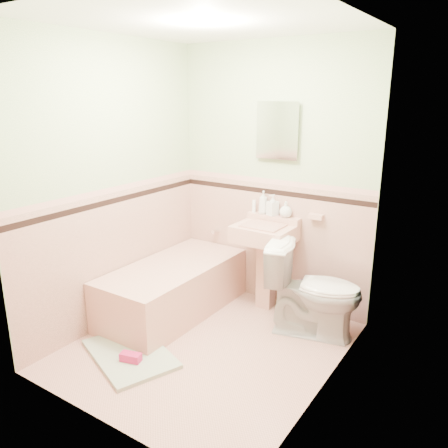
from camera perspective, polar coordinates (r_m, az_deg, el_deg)
The scene contains 32 objects.
floor at distance 3.88m, azimuth -2.11°, elevation -15.23°, with size 2.20×2.20×0.00m, color #D29B89.
ceiling at distance 3.34m, azimuth -2.59°, elevation 24.42°, with size 2.20×2.20×0.00m, color white.
wall_back at distance 4.32m, azimuth 6.25°, elevation 5.81°, with size 2.50×2.50×0.00m, color beige.
wall_front at distance 2.62m, azimuth -16.51°, elevation -1.61°, with size 2.50×2.50×0.00m, color beige.
wall_left at distance 4.05m, azimuth -13.93°, elevation 4.75°, with size 2.50×2.50×0.00m, color beige.
wall_right at distance 2.95m, azimuth 13.69°, elevation 0.56°, with size 2.50×2.50×0.00m, color beige.
wainscot_back at distance 4.47m, azimuth 5.93°, elevation -2.43°, with size 2.00×2.00×0.00m, color #D4A08E.
wainscot_front at distance 2.88m, azimuth -15.27°, elevation -13.95°, with size 2.00×2.00×0.00m, color #D4A08E.
wainscot_left at distance 4.22m, azimuth -13.23°, elevation -3.96°, with size 2.20×2.20×0.00m, color #D4A08E.
wainscot_right at distance 3.18m, azimuth 12.70°, elevation -10.76°, with size 2.20×2.20×0.00m, color #D4A08E.
accent_back at distance 4.33m, azimuth 6.09°, elevation 4.09°, with size 2.00×2.00×0.00m, color black.
accent_front at distance 2.67m, azimuth -15.99°, elevation -4.18°, with size 2.00×2.00×0.00m, color black.
accent_left at distance 4.07m, azimuth -13.64°, elevation 2.93°, with size 2.20×2.20×0.00m, color black.
accent_right at distance 2.99m, azimuth 13.20°, elevation -1.79°, with size 2.20×2.20×0.00m, color black.
cap_back at distance 4.31m, azimuth 6.13°, elevation 5.39°, with size 2.00×2.00×0.00m, color #D2988B.
cap_front at distance 2.64m, azimuth -16.16°, elevation -2.14°, with size 2.00×2.00×0.00m, color #D2988B.
cap_left at distance 4.04m, azimuth -13.73°, elevation 4.31°, with size 2.20×2.20×0.00m, color #D2988B.
cap_right at distance 2.96m, azimuth 13.33°, elevation 0.05°, with size 2.20×2.20×0.00m, color #D2988B.
bathtub at distance 4.35m, azimuth -6.43°, elevation -8.32°, with size 0.70×1.50×0.45m, color tan.
tub_faucet at distance 4.74m, azimuth -1.03°, elevation -0.88°, with size 0.04×0.04×0.12m, color silver.
sink at distance 4.32m, azimuth 5.04°, elevation -5.58°, with size 0.54×0.48×0.85m, color tan, non-canonical shape.
sink_faucet at distance 4.28m, azimuth 6.11°, elevation 1.59°, with size 0.02×0.02×0.10m, color silver.
medicine_cabinet at distance 4.21m, azimuth 6.87°, elevation 11.71°, with size 0.39×0.04×0.49m, color white.
soap_dish at distance 4.16m, azimuth 11.62°, elevation 0.94°, with size 0.13×0.08×0.04m, color tan.
soap_bottle_left at distance 4.35m, azimuth 5.01°, elevation 2.76°, with size 0.09×0.09×0.22m, color #B2B2B2.
soap_bottle_mid at distance 4.30m, azimuth 6.20°, elevation 2.42°, with size 0.09×0.09×0.20m, color #B2B2B2.
soap_bottle_right at distance 4.25m, azimuth 7.86°, elevation 1.84°, with size 0.12×0.12×0.15m, color #B2B2B2.
tube at distance 4.41m, azimuth 3.84°, elevation 2.27°, with size 0.04×0.04×0.12m, color white.
toilet at distance 3.95m, azimuth 11.37°, elevation -8.24°, with size 0.45×0.80×0.81m, color white.
bucket at distance 4.41m, azimuth 9.95°, elevation -9.67°, with size 0.23×0.23×0.23m, color #061297, non-canonical shape.
bath_mat at distance 3.82m, azimuth -11.85°, elevation -15.84°, with size 0.79×0.53×0.03m, color #94A78B.
shoe at distance 3.69m, azimuth -11.77°, elevation -16.24°, with size 0.16×0.08×0.06m, color #BF1E59.
Camera 1 is at (1.94, -2.68, 2.02)m, focal length 35.97 mm.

